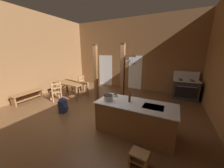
{
  "coord_description": "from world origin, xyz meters",
  "views": [
    {
      "loc": [
        2.51,
        -3.59,
        2.24
      ],
      "look_at": [
        0.48,
        0.44,
        1.08
      ],
      "focal_mm": 19.66,
      "sensor_mm": 36.0,
      "label": 1
    }
  ],
  "objects_px": {
    "ladderback_chair_near_window": "(75,83)",
    "ladderback_chair_at_table_end": "(56,92)",
    "ladderback_chair_by_post": "(83,84)",
    "kitchen_island": "(135,118)",
    "bench_along_left_wall": "(28,95)",
    "mixing_bowl_on_counter": "(115,95)",
    "stove_range": "(185,89)",
    "bottle_tall_on_counter": "(130,98)",
    "backpack": "(63,104)",
    "step_stool": "(139,158)",
    "dining_table": "(71,84)",
    "stockpot_on_counter": "(108,98)"
  },
  "relations": [
    {
      "from": "ladderback_chair_near_window",
      "to": "ladderback_chair_at_table_end",
      "type": "bearing_deg",
      "value": -78.92
    },
    {
      "from": "ladderback_chair_near_window",
      "to": "ladderback_chair_by_post",
      "type": "height_order",
      "value": "same"
    },
    {
      "from": "kitchen_island",
      "to": "bench_along_left_wall",
      "type": "distance_m",
      "value": 5.15
    },
    {
      "from": "mixing_bowl_on_counter",
      "to": "stove_range",
      "type": "bearing_deg",
      "value": 57.73
    },
    {
      "from": "bench_along_left_wall",
      "to": "mixing_bowl_on_counter",
      "type": "relative_size",
      "value": 8.73
    },
    {
      "from": "bench_along_left_wall",
      "to": "bottle_tall_on_counter",
      "type": "height_order",
      "value": "bottle_tall_on_counter"
    },
    {
      "from": "ladderback_chair_at_table_end",
      "to": "backpack",
      "type": "relative_size",
      "value": 1.59
    },
    {
      "from": "ladderback_chair_by_post",
      "to": "bench_along_left_wall",
      "type": "bearing_deg",
      "value": -120.68
    },
    {
      "from": "ladderback_chair_by_post",
      "to": "bench_along_left_wall",
      "type": "distance_m",
      "value": 2.69
    },
    {
      "from": "kitchen_island",
      "to": "backpack",
      "type": "height_order",
      "value": "kitchen_island"
    },
    {
      "from": "ladderback_chair_near_window",
      "to": "mixing_bowl_on_counter",
      "type": "bearing_deg",
      "value": -29.11
    },
    {
      "from": "ladderback_chair_at_table_end",
      "to": "mixing_bowl_on_counter",
      "type": "distance_m",
      "value": 3.33
    },
    {
      "from": "step_stool",
      "to": "ladderback_chair_near_window",
      "type": "height_order",
      "value": "ladderback_chair_near_window"
    },
    {
      "from": "dining_table",
      "to": "ladderback_chair_near_window",
      "type": "relative_size",
      "value": 1.84
    },
    {
      "from": "stove_range",
      "to": "stockpot_on_counter",
      "type": "bearing_deg",
      "value": -119.79
    },
    {
      "from": "ladderback_chair_by_post",
      "to": "stockpot_on_counter",
      "type": "relative_size",
      "value": 2.77
    },
    {
      "from": "mixing_bowl_on_counter",
      "to": "kitchen_island",
      "type": "bearing_deg",
      "value": -19.15
    },
    {
      "from": "step_stool",
      "to": "mixing_bowl_on_counter",
      "type": "bearing_deg",
      "value": 132.07
    },
    {
      "from": "kitchen_island",
      "to": "ladderback_chair_by_post",
      "type": "distance_m",
      "value": 4.42
    },
    {
      "from": "stove_range",
      "to": "dining_table",
      "type": "distance_m",
      "value": 5.81
    },
    {
      "from": "dining_table",
      "to": "bench_along_left_wall",
      "type": "xyz_separation_m",
      "value": [
        -1.25,
        -1.48,
        -0.35
      ]
    },
    {
      "from": "kitchen_island",
      "to": "backpack",
      "type": "distance_m",
      "value": 2.81
    },
    {
      "from": "ladderback_chair_near_window",
      "to": "stockpot_on_counter",
      "type": "bearing_deg",
      "value": -34.06
    },
    {
      "from": "stockpot_on_counter",
      "to": "dining_table",
      "type": "bearing_deg",
      "value": 152.61
    },
    {
      "from": "ladderback_chair_at_table_end",
      "to": "stockpot_on_counter",
      "type": "bearing_deg",
      "value": -13.47
    },
    {
      "from": "ladderback_chair_near_window",
      "to": "ladderback_chair_by_post",
      "type": "bearing_deg",
      "value": 3.19
    },
    {
      "from": "step_stool",
      "to": "backpack",
      "type": "relative_size",
      "value": 0.64
    },
    {
      "from": "backpack",
      "to": "mixing_bowl_on_counter",
      "type": "relative_size",
      "value": 3.67
    },
    {
      "from": "stove_range",
      "to": "dining_table",
      "type": "height_order",
      "value": "stove_range"
    },
    {
      "from": "stove_range",
      "to": "stockpot_on_counter",
      "type": "relative_size",
      "value": 3.85
    },
    {
      "from": "ladderback_chair_at_table_end",
      "to": "step_stool",
      "type": "bearing_deg",
      "value": -20.45
    },
    {
      "from": "stove_range",
      "to": "bench_along_left_wall",
      "type": "relative_size",
      "value": 0.93
    },
    {
      "from": "stove_range",
      "to": "ladderback_chair_at_table_end",
      "type": "height_order",
      "value": "stove_range"
    },
    {
      "from": "ladderback_chair_near_window",
      "to": "step_stool",
      "type": "bearing_deg",
      "value": -34.65
    },
    {
      "from": "kitchen_island",
      "to": "bench_along_left_wall",
      "type": "xyz_separation_m",
      "value": [
        -5.14,
        -0.02,
        -0.14
      ]
    },
    {
      "from": "dining_table",
      "to": "bottle_tall_on_counter",
      "type": "distance_m",
      "value": 4.0
    },
    {
      "from": "backpack",
      "to": "stockpot_on_counter",
      "type": "distance_m",
      "value": 2.14
    },
    {
      "from": "stove_range",
      "to": "ladderback_chair_near_window",
      "type": "bearing_deg",
      "value": -165.75
    },
    {
      "from": "step_stool",
      "to": "dining_table",
      "type": "distance_m",
      "value": 5.0
    },
    {
      "from": "dining_table",
      "to": "ladderback_chair_near_window",
      "type": "distance_m",
      "value": 0.94
    },
    {
      "from": "step_stool",
      "to": "bench_along_left_wall",
      "type": "bearing_deg",
      "value": 169.68
    },
    {
      "from": "kitchen_island",
      "to": "step_stool",
      "type": "bearing_deg",
      "value": -68.12
    },
    {
      "from": "bottle_tall_on_counter",
      "to": "stockpot_on_counter",
      "type": "bearing_deg",
      "value": -163.59
    },
    {
      "from": "ladderback_chair_near_window",
      "to": "bottle_tall_on_counter",
      "type": "distance_m",
      "value": 4.76
    },
    {
      "from": "ladderback_chair_near_window",
      "to": "mixing_bowl_on_counter",
      "type": "height_order",
      "value": "ladderback_chair_near_window"
    },
    {
      "from": "stove_range",
      "to": "mixing_bowl_on_counter",
      "type": "height_order",
      "value": "stove_range"
    },
    {
      "from": "bench_along_left_wall",
      "to": "mixing_bowl_on_counter",
      "type": "height_order",
      "value": "mixing_bowl_on_counter"
    },
    {
      "from": "kitchen_island",
      "to": "stockpot_on_counter",
      "type": "distance_m",
      "value": 0.95
    },
    {
      "from": "ladderback_chair_at_table_end",
      "to": "stockpot_on_counter",
      "type": "distance_m",
      "value": 3.38
    },
    {
      "from": "bench_along_left_wall",
      "to": "stockpot_on_counter",
      "type": "relative_size",
      "value": 4.13
    }
  ]
}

